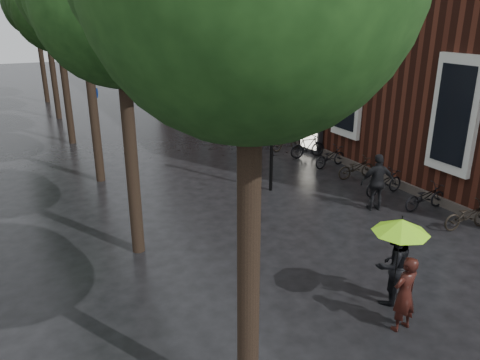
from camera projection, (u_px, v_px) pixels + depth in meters
brick_building at (322, 10)px, 26.95m from camera, size 10.20×33.20×12.00m
street_trees at (66, 0)px, 17.72m from camera, size 4.33×34.03×8.91m
person_burgundy at (405, 294)px, 9.06m from camera, size 0.61×0.42×1.60m
person_black at (393, 265)px, 9.90m from camera, size 0.88×0.69×1.81m
lime_umbrella at (401, 226)px, 9.13m from camera, size 1.13×1.13×1.66m
pedestrian_walking at (377, 182)px, 14.61m from camera, size 1.16×0.79×1.83m
parked_bicycles at (296, 143)px, 20.78m from camera, size 2.01×18.24×0.98m
ad_lightbox at (311, 133)px, 20.63m from camera, size 0.27×1.16×1.76m
lamp_post at (272, 119)px, 15.65m from camera, size 0.22×0.22×4.19m
cycle_sign at (97, 107)px, 21.98m from camera, size 0.14×0.47×2.60m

